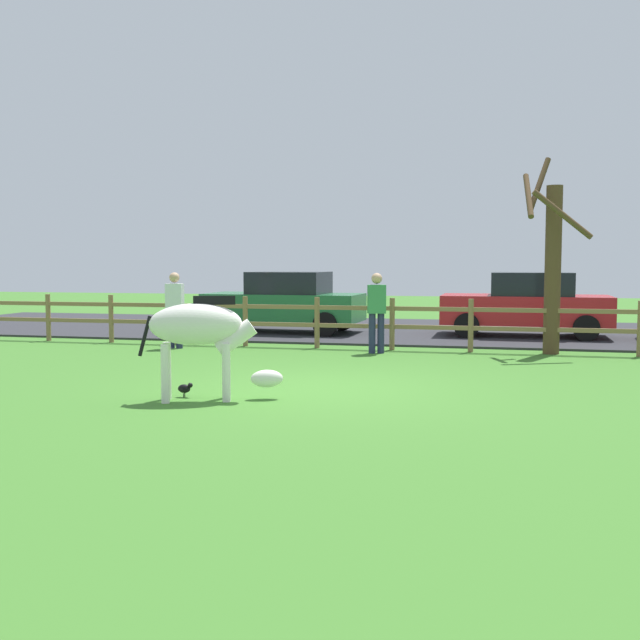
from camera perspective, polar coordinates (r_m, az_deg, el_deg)
name	(u,v)px	position (r m, az deg, el deg)	size (l,w,h in m)	color
ground_plane	(318,388)	(10.97, -0.14, -5.29)	(60.00, 60.00, 0.00)	#3D7528
parking_asphalt	(397,330)	(20.06, 5.93, -0.78)	(28.00, 7.40, 0.05)	#2D2D33
paddock_fence	(354,320)	(15.83, 2.65, 0.02)	(21.35, 0.11, 1.10)	olive
bare_tree	(552,261)	(15.64, 17.41, 4.35)	(1.31, 1.26, 4.01)	#513A23
zebra	(202,332)	(10.03, -9.06, -0.92)	(1.86, 0.93, 1.41)	white
crow_on_grass	(185,388)	(10.40, -10.36, -5.19)	(0.22, 0.10, 0.20)	black
parked_car_red	(527,304)	(18.76, 15.63, 1.21)	(4.03, 1.95, 1.56)	red
parked_car_green	(285,302)	(19.11, -2.70, 1.43)	(4.08, 2.05, 1.56)	#236B38
visitor_left_of_tree	(377,309)	(15.10, 4.38, 0.85)	(0.41, 0.31, 1.64)	#232847
visitor_right_of_tree	(175,306)	(16.22, -11.12, 1.03)	(0.38, 0.25, 1.64)	#232847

